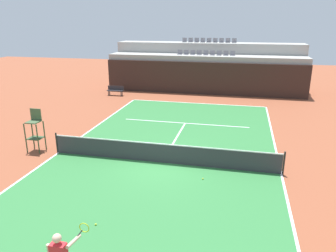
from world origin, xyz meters
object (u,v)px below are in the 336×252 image
object	(u,v)px
tennis_net	(162,153)
tennis_ball_0	(203,179)
tennis_ball_1	(96,224)
player_bench	(115,90)
umpire_chair	(35,129)

from	to	relation	value
tennis_net	tennis_ball_0	distance (m)	2.53
tennis_net	tennis_ball_0	world-z (taller)	tennis_net
tennis_ball_0	tennis_ball_1	size ratio (longest dim) A/B	1.00
tennis_net	tennis_ball_0	bearing A→B (deg)	-31.08
player_bench	tennis_ball_0	xyz separation A→B (m)	(9.75, -14.56, -0.46)
tennis_ball_0	tennis_net	bearing A→B (deg)	148.92
umpire_chair	tennis_ball_0	bearing A→B (deg)	-8.63
player_bench	tennis_ball_1	size ratio (longest dim) A/B	22.73
tennis_net	tennis_ball_1	size ratio (longest dim) A/B	167.88
umpire_chair	tennis_ball_0	world-z (taller)	umpire_chair
umpire_chair	player_bench	size ratio (longest dim) A/B	1.47
tennis_net	tennis_ball_1	world-z (taller)	tennis_net
tennis_ball_0	tennis_ball_1	distance (m)	5.06
umpire_chair	tennis_ball_1	xyz separation A→B (m)	(5.78, -5.38, -1.14)
tennis_ball_0	tennis_ball_1	xyz separation A→B (m)	(-3.05, -4.04, 0.00)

